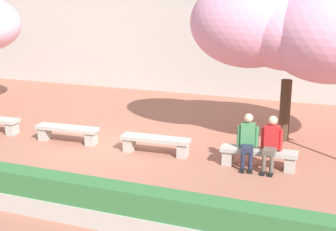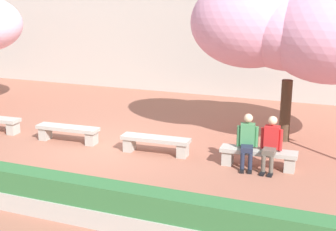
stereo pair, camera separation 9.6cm
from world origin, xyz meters
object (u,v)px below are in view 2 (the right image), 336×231
object	(u,v)px
stone_bench_near_west	(68,131)
cherry_tree_main	(296,29)
person_seated_left	(247,139)
person_seated_right	(271,142)
stone_bench_center	(156,142)
stone_bench_near_east	(258,155)

from	to	relation	value
stone_bench_near_west	cherry_tree_main	distance (m)	6.76
stone_bench_near_west	person_seated_left	bearing A→B (deg)	-0.59
person_seated_right	cherry_tree_main	bearing A→B (deg)	86.60
person_seated_left	stone_bench_near_west	bearing A→B (deg)	179.41
person_seated_right	stone_bench_near_west	bearing A→B (deg)	179.45
stone_bench_center	stone_bench_near_east	bearing A→B (deg)	0.00
stone_bench_near_west	cherry_tree_main	xyz separation A→B (m)	(5.73, 2.22, 2.82)
stone_bench_near_west	person_seated_left	xyz separation A→B (m)	(5.04, -0.05, 0.39)
person_seated_left	stone_bench_center	bearing A→B (deg)	178.75
person_seated_right	cherry_tree_main	distance (m)	3.33
stone_bench_near_west	stone_bench_center	xyz separation A→B (m)	(2.66, 0.00, 0.00)
person_seated_right	stone_bench_center	bearing A→B (deg)	178.96
stone_bench_near_west	stone_bench_center	bearing A→B (deg)	0.00
person_seated_left	person_seated_right	size ratio (longest dim) A/B	1.00
person_seated_left	person_seated_right	bearing A→B (deg)	-0.14
stone_bench_near_west	person_seated_right	xyz separation A→B (m)	(5.60, -0.05, 0.39)
stone_bench_near_east	stone_bench_center	bearing A→B (deg)	-180.00
stone_bench_center	person_seated_left	world-z (taller)	person_seated_left
cherry_tree_main	stone_bench_center	bearing A→B (deg)	-144.15
person_seated_right	cherry_tree_main	size ratio (longest dim) A/B	0.24
stone_bench_near_west	person_seated_right	world-z (taller)	person_seated_right
stone_bench_center	cherry_tree_main	xyz separation A→B (m)	(3.07, 2.22, 2.82)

